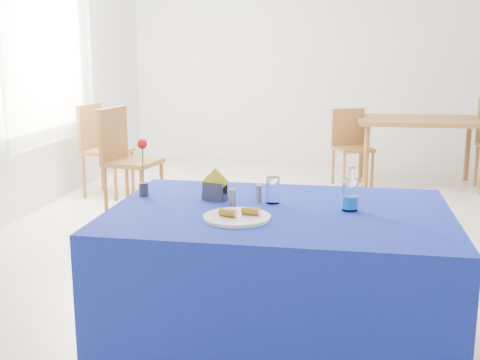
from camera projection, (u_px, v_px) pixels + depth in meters
name	position (u px, v px, depth m)	size (l,w,h in m)	color
floor	(294.00, 240.00, 4.83)	(7.00, 7.00, 0.00)	beige
room_shell	(299.00, 15.00, 4.46)	(7.00, 7.00, 7.00)	silver
window_pane	(44.00, 44.00, 5.68)	(0.04, 1.50, 1.60)	white
curtain	(51.00, 44.00, 5.67)	(0.04, 1.75, 1.85)	white
plate	(237.00, 217.00, 2.68)	(0.30, 0.30, 0.01)	silver
drinking_glass	(273.00, 190.00, 2.94)	(0.07, 0.07, 0.13)	white
salt_shaker	(232.00, 198.00, 2.89)	(0.03, 0.03, 0.09)	slate
pepper_shaker	(259.00, 194.00, 2.97)	(0.03, 0.03, 0.09)	slate
blue_table	(278.00, 285.00, 2.92)	(1.60, 1.10, 0.76)	navy
water_bottle	(350.00, 196.00, 2.81)	(0.08, 0.08, 0.21)	silver
napkin_holder	(215.00, 190.00, 3.01)	(0.15, 0.09, 0.16)	#343439
rose_vase	(143.00, 168.00, 3.07)	(0.05, 0.05, 0.30)	#27272C
oak_table	(421.00, 125.00, 6.61)	(1.39, 0.92, 0.76)	brown
chair_bg_left	(350.00, 142.00, 6.68)	(0.50, 0.50, 0.85)	brown
chair_win_a	(124.00, 153.00, 5.51)	(0.51, 0.51, 0.98)	brown
chair_win_b	(100.00, 143.00, 6.20)	(0.48, 0.48, 0.95)	brown
banana_pieces	(239.00, 212.00, 2.68)	(0.18, 0.10, 0.03)	gold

